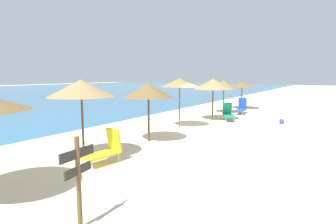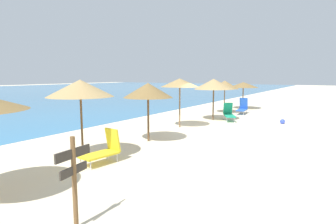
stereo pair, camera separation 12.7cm
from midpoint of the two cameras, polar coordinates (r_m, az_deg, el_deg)
name	(u,v)px [view 1 (the left image)]	position (r m, az deg, el deg)	size (l,w,h in m)	color
ground_plane	(212,130)	(15.12, 8.61, -3.59)	(160.00, 160.00, 0.00)	beige
beach_umbrella_1	(81,88)	(9.93, -17.61, 4.61)	(2.26, 2.26, 2.73)	brown
beach_umbrella_2	(148,90)	(12.13, -4.31, 4.42)	(2.15, 2.15, 2.56)	brown
beach_umbrella_3	(180,83)	(15.43, 2.14, 5.96)	(2.13, 2.13, 2.72)	brown
beach_umbrella_4	(213,84)	(18.22, 8.97, 5.64)	(2.53, 2.53, 2.67)	brown
beach_umbrella_5	(224,85)	(21.93, 11.13, 5.46)	(2.14, 2.14, 2.49)	brown
beach_umbrella_6	(242,85)	(24.97, 14.72, 5.37)	(2.53, 2.53, 2.31)	brown
lounge_chair_0	(228,113)	(18.32, 11.98, -0.25)	(1.61, 1.24, 1.12)	#199972
lounge_chair_1	(105,150)	(9.53, -13.03, -7.47)	(1.35, 0.78, 1.10)	yellow
lounge_chair_2	(241,108)	(21.82, 14.56, 0.88)	(1.52, 0.74, 1.19)	blue
wooden_signpost	(78,174)	(5.57, -18.46, -11.96)	(0.84, 0.17, 1.77)	brown
beach_ball	(282,121)	(18.09, 21.96, -1.77)	(0.29, 0.29, 0.29)	blue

